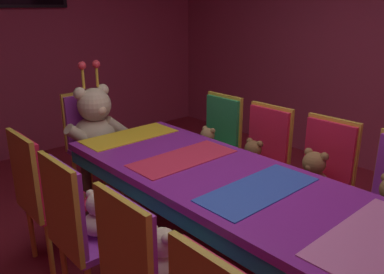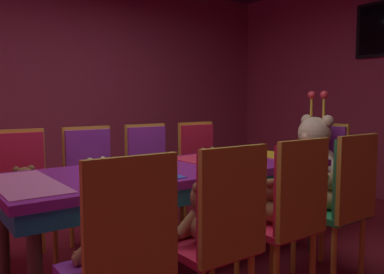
{
  "view_description": "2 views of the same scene",
  "coord_description": "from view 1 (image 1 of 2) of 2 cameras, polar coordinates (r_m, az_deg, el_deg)",
  "views": [
    {
      "loc": [
        -1.66,
        -1.59,
        1.74
      ],
      "look_at": [
        0.19,
        0.45,
        0.83
      ],
      "focal_mm": 36.83,
      "sensor_mm": 36.0,
      "label": 1
    },
    {
      "loc": [
        2.27,
        -1.51,
        1.2
      ],
      "look_at": [
        -0.16,
        0.26,
        0.92
      ],
      "focal_mm": 36.83,
      "sensor_mm": 36.0,
      "label": 2
    }
  ],
  "objects": [
    {
      "name": "teddy_right_1",
      "position": [
        2.93,
        17.03,
        -5.44
      ],
      "size": [
        0.27,
        0.35,
        0.33
      ],
      "rotation": [
        0.0,
        0.0,
        3.14
      ],
      "color": "olive",
      "rests_on": "chair_right_1"
    },
    {
      "name": "teddy_left_1",
      "position": [
        2.0,
        -4.1,
        -17.01
      ],
      "size": [
        0.24,
        0.31,
        0.29
      ],
      "color": "beige",
      "rests_on": "chair_left_1"
    },
    {
      "name": "chair_left_3",
      "position": [
        2.83,
        -21.3,
        -6.89
      ],
      "size": [
        0.42,
        0.41,
        0.98
      ],
      "color": "red",
      "rests_on": "ground_plane"
    },
    {
      "name": "teddy_left_2",
      "position": [
        2.41,
        -13.25,
        -11.13
      ],
      "size": [
        0.23,
        0.29,
        0.28
      ],
      "color": "beige",
      "rests_on": "chair_left_2"
    },
    {
      "name": "teddy_right_3",
      "position": [
        3.54,
        2.2,
        -0.94
      ],
      "size": [
        0.21,
        0.28,
        0.26
      ],
      "rotation": [
        0.0,
        0.0,
        3.14
      ],
      "color": "#9E7247",
      "rests_on": "chair_right_3"
    },
    {
      "name": "banquet_table",
      "position": [
        2.55,
        3.66,
        -6.96
      ],
      "size": [
        0.9,
        2.34,
        0.75
      ],
      "color": "purple",
      "rests_on": "ground_plane"
    },
    {
      "name": "chair_right_3",
      "position": [
        3.63,
        3.82,
        -0.06
      ],
      "size": [
        0.42,
        0.41,
        0.98
      ],
      "rotation": [
        0.0,
        0.0,
        3.14
      ],
      "color": "#268C4C",
      "rests_on": "ground_plane"
    },
    {
      "name": "ground_plane",
      "position": [
        2.89,
        3.39,
        -18.76
      ],
      "size": [
        7.9,
        7.9,
        0.0
      ],
      "primitive_type": "plane",
      "color": "maroon"
    },
    {
      "name": "chair_right_2",
      "position": [
        3.3,
        10.32,
        -2.23
      ],
      "size": [
        0.42,
        0.41,
        0.98
      ],
      "rotation": [
        0.0,
        0.0,
        3.14
      ],
      "color": "red",
      "rests_on": "ground_plane"
    },
    {
      "name": "teddy_left_3",
      "position": [
        2.88,
        -18.61,
        -6.4
      ],
      "size": [
        0.24,
        0.31,
        0.29
      ],
      "color": "olive",
      "rests_on": "chair_left_3"
    },
    {
      "name": "chair_right_1",
      "position": [
        3.05,
        18.47,
        -4.7
      ],
      "size": [
        0.42,
        0.41,
        0.98
      ],
      "rotation": [
        0.0,
        0.0,
        3.14
      ],
      "color": "red",
      "rests_on": "ground_plane"
    },
    {
      "name": "throne_chair",
      "position": [
        3.87,
        -14.76,
        0.57
      ],
      "size": [
        0.41,
        0.42,
        0.98
      ],
      "rotation": [
        0.0,
        0.0,
        -1.57
      ],
      "color": "purple",
      "rests_on": "ground_plane"
    },
    {
      "name": "king_teddy_bear",
      "position": [
        3.7,
        -13.71,
        1.87
      ],
      "size": [
        0.65,
        0.5,
        0.83
      ],
      "rotation": [
        0.0,
        0.0,
        -1.57
      ],
      "color": "beige",
      "rests_on": "throne_chair"
    },
    {
      "name": "wall_back",
      "position": [
        5.09,
        -23.61,
        13.07
      ],
      "size": [
        5.2,
        0.12,
        2.8
      ],
      "primitive_type": "cube",
      "color": "#99334C",
      "rests_on": "ground_plane"
    },
    {
      "name": "chair_left_2",
      "position": [
        2.34,
        -16.39,
        -11.72
      ],
      "size": [
        0.42,
        0.41,
        0.98
      ],
      "color": "purple",
      "rests_on": "ground_plane"
    },
    {
      "name": "chair_left_1",
      "position": [
        1.93,
        -7.65,
        -18.27
      ],
      "size": [
        0.42,
        0.41,
        0.98
      ],
      "color": "purple",
      "rests_on": "ground_plane"
    },
    {
      "name": "teddy_right_2",
      "position": [
        3.2,
        8.72,
        -3.15
      ],
      "size": [
        0.23,
        0.3,
        0.28
      ],
      "rotation": [
        0.0,
        0.0,
        3.14
      ],
      "color": "brown",
      "rests_on": "chair_right_2"
    }
  ]
}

